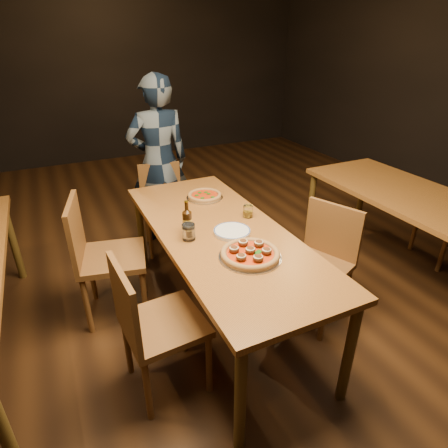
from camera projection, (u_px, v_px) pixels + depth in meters
name	position (u px, v px, depth m)	size (l,w,h in m)	color
ground	(221.00, 317.00, 2.85)	(9.00, 9.00, 0.00)	black
room_shell	(220.00, 48.00, 2.01)	(9.00, 9.00, 9.00)	black
table_main	(221.00, 240.00, 2.54)	(0.80, 2.00, 0.75)	brown
table_right	(420.00, 206.00, 3.04)	(0.80, 2.00, 0.75)	brown
chair_main_nw	(164.00, 323.00, 2.12)	(0.43, 0.43, 0.93)	brown
chair_main_sw	(112.00, 256.00, 2.70)	(0.46, 0.46, 0.98)	brown
chair_main_e	(316.00, 266.00, 2.66)	(0.42, 0.42, 0.90)	brown
chair_end	(164.00, 208.00, 3.60)	(0.40, 0.40, 0.86)	brown
pizza_meatball	(250.00, 253.00, 2.20)	(0.37, 0.37, 0.07)	#B7B7BF
pizza_margherita	(205.00, 196.00, 3.00)	(0.29, 0.29, 0.04)	#B7B7BF
plate_stack	(232.00, 232.00, 2.47)	(0.24, 0.24, 0.02)	white
beer_bottle	(187.00, 222.00, 2.44)	(0.06, 0.06, 0.22)	black
water_glass	(189.00, 232.00, 2.38)	(0.08, 0.08, 0.11)	white
amber_glass	(248.00, 211.00, 2.68)	(0.07, 0.07, 0.09)	#9C7011
diner	(159.00, 161.00, 3.65)	(0.59, 0.39, 1.63)	black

